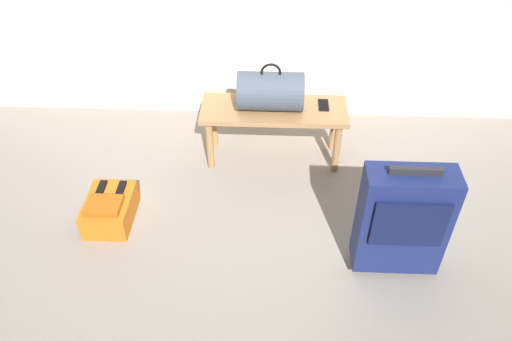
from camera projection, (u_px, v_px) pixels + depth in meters
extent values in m
plane|color=gray|center=(230.00, 259.00, 2.99)|extent=(6.60, 6.60, 0.00)
cube|color=#A87A4C|center=(274.00, 110.00, 3.45)|extent=(1.00, 0.36, 0.04)
cylinder|color=#A87A4C|center=(210.00, 145.00, 3.51)|extent=(0.05, 0.05, 0.39)
cylinder|color=#A87A4C|center=(337.00, 148.00, 3.48)|extent=(0.05, 0.05, 0.39)
cylinder|color=#A87A4C|center=(214.00, 123.00, 3.71)|extent=(0.05, 0.05, 0.39)
cylinder|color=#A87A4C|center=(334.00, 126.00, 3.68)|extent=(0.05, 0.05, 0.39)
cylinder|color=#475160|center=(270.00, 91.00, 3.36)|extent=(0.44, 0.26, 0.26)
torus|color=black|center=(271.00, 73.00, 3.27)|extent=(0.14, 0.02, 0.14)
cube|color=black|center=(324.00, 105.00, 3.46)|extent=(0.07, 0.14, 0.01)
cube|color=black|center=(324.00, 105.00, 3.46)|extent=(0.06, 0.13, 0.00)
cube|color=navy|center=(402.00, 220.00, 2.71)|extent=(0.47, 0.20, 0.66)
cube|color=#11183E|center=(409.00, 225.00, 2.57)|extent=(0.38, 0.02, 0.30)
cube|color=#262628|center=(416.00, 171.00, 2.48)|extent=(0.26, 0.03, 0.04)
cylinder|color=black|center=(361.00, 252.00, 3.00)|extent=(0.02, 0.05, 0.05)
cylinder|color=black|center=(417.00, 254.00, 2.99)|extent=(0.02, 0.05, 0.05)
cube|color=orange|center=(110.00, 210.00, 3.18)|extent=(0.28, 0.38, 0.17)
cube|color=#AD5514|center=(104.00, 205.00, 3.07)|extent=(0.21, 0.17, 0.04)
cube|color=black|center=(100.00, 191.00, 3.17)|extent=(0.04, 0.19, 0.02)
cube|color=black|center=(120.00, 192.00, 3.17)|extent=(0.04, 0.19, 0.02)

